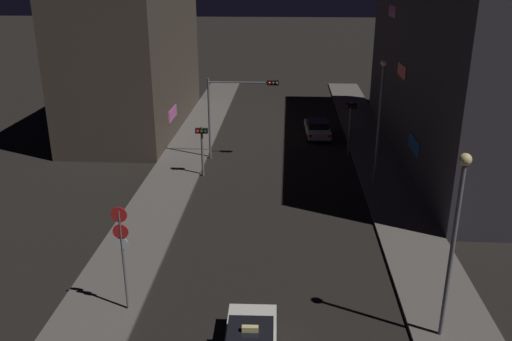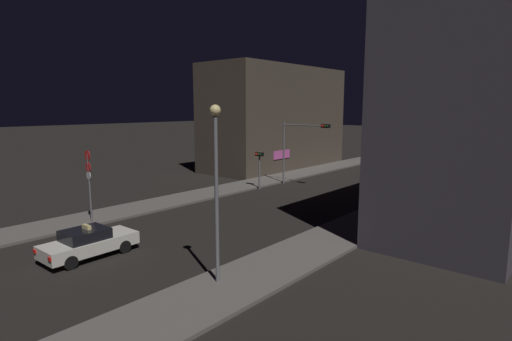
{
  "view_description": "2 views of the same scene",
  "coord_description": "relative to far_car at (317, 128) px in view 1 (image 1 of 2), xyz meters",
  "views": [
    {
      "loc": [
        0.45,
        -6.3,
        12.97
      ],
      "look_at": [
        -1.07,
        19.6,
        3.2
      ],
      "focal_mm": 37.9,
      "sensor_mm": 36.0,
      "label": 1
    },
    {
      "loc": [
        17.72,
        -0.06,
        7.17
      ],
      "look_at": [
        0.25,
        20.26,
        2.99
      ],
      "focal_mm": 28.49,
      "sensor_mm": 36.0,
      "label": 2
    }
  ],
  "objects": [
    {
      "name": "traffic_light_overhead",
      "position": [
        -6.14,
        -5.83,
        3.47
      ],
      "size": [
        4.95,
        0.42,
        5.83
      ],
      "color": "slate",
      "rests_on": "ground_plane"
    },
    {
      "name": "far_car",
      "position": [
        0.0,
        0.0,
        0.0
      ],
      "size": [
        2.03,
        4.54,
        1.42
      ],
      "color": "silver",
      "rests_on": "ground_plane"
    },
    {
      "name": "street_lamp_near_block",
      "position": [
        3.39,
        -25.39,
        3.93
      ],
      "size": [
        0.44,
        0.44,
        7.13
      ],
      "color": "slate",
      "rests_on": "sidewalk_right"
    },
    {
      "name": "sign_pole_left",
      "position": [
        -8.7,
        -24.49,
        2.16
      ],
      "size": [
        0.62,
        0.1,
        4.46
      ],
      "color": "slate",
      "rests_on": "sidewalk_left"
    },
    {
      "name": "sidewalk_right",
      "position": [
        4.0,
        -8.52,
        -0.66
      ],
      "size": [
        3.36,
        59.32,
        0.15
      ],
      "primitive_type": "cube",
      "color": "#5B5651",
      "rests_on": "ground_plane"
    },
    {
      "name": "building_facade_left",
      "position": [
        -15.35,
        2.41,
        5.18
      ],
      "size": [
        7.64,
        19.06,
        11.83
      ],
      "color": "#473D33",
      "rests_on": "ground_plane"
    },
    {
      "name": "traffic_light_left_kerb",
      "position": [
        -7.96,
        -9.37,
        1.71
      ],
      "size": [
        0.8,
        0.42,
        3.38
      ],
      "color": "slate",
      "rests_on": "ground_plane"
    },
    {
      "name": "building_facade_right",
      "position": [
        8.98,
        -3.47,
        5.86
      ],
      "size": [
        6.7,
        28.42,
        13.19
      ],
      "color": "#3D3842",
      "rests_on": "ground_plane"
    },
    {
      "name": "traffic_light_right_kerb",
      "position": [
        2.07,
        -4.48,
        2.09
      ],
      "size": [
        0.8,
        0.42,
        3.96
      ],
      "color": "slate",
      "rests_on": "ground_plane"
    },
    {
      "name": "sidewalk_left",
      "position": [
        -9.89,
        -8.52,
        -0.66
      ],
      "size": [
        3.36,
        59.32,
        0.15
      ],
      "primitive_type": "cube",
      "color": "#5B5651",
      "rests_on": "ground_plane"
    },
    {
      "name": "street_lamp_far_block",
      "position": [
        3.04,
        -10.73,
        4.17
      ],
      "size": [
        0.41,
        0.41,
        7.86
      ],
      "color": "slate",
      "rests_on": "sidewalk_right"
    }
  ]
}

